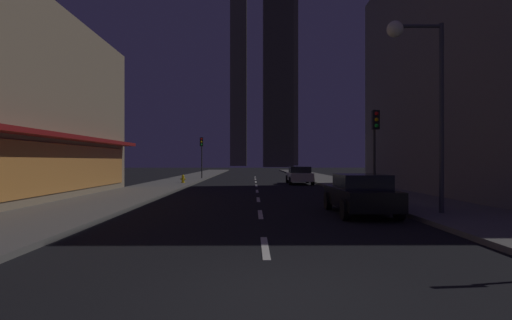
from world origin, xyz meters
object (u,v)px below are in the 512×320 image
(car_parked_far, at_px, (299,175))
(traffic_light_near_right, at_px, (375,134))
(traffic_light_far_left, at_px, (202,148))
(street_lamp_right, at_px, (418,69))
(car_parked_near, at_px, (360,194))
(fire_hydrant_far_left, at_px, (183,179))

(car_parked_far, xyz_separation_m, traffic_light_near_right, (1.90, -13.64, 2.45))
(traffic_light_far_left, xyz_separation_m, street_lamp_right, (10.88, -25.88, 1.87))
(traffic_light_far_left, bearing_deg, street_lamp_right, -67.20)
(car_parked_far, xyz_separation_m, traffic_light_far_left, (-9.10, 7.37, 2.45))
(car_parked_near, distance_m, traffic_light_far_left, 26.91)
(traffic_light_near_right, bearing_deg, car_parked_far, 97.93)
(car_parked_far, bearing_deg, fire_hydrant_far_left, -175.20)
(fire_hydrant_far_left, bearing_deg, car_parked_near, -60.87)
(fire_hydrant_far_left, relative_size, street_lamp_right, 0.10)
(car_parked_near, distance_m, fire_hydrant_far_left, 19.52)
(fire_hydrant_far_left, height_order, traffic_light_far_left, traffic_light_far_left)
(fire_hydrant_far_left, distance_m, traffic_light_near_right, 17.39)
(car_parked_far, xyz_separation_m, street_lamp_right, (1.78, -18.52, 4.33))
(fire_hydrant_far_left, xyz_separation_m, street_lamp_right, (11.28, -17.72, 4.61))
(traffic_light_near_right, bearing_deg, fire_hydrant_far_left, 131.60)
(car_parked_near, height_order, traffic_light_near_right, traffic_light_near_right)
(car_parked_far, distance_m, traffic_light_far_left, 11.96)
(fire_hydrant_far_left, bearing_deg, traffic_light_near_right, -48.40)
(car_parked_near, distance_m, traffic_light_near_right, 5.22)
(street_lamp_right, bearing_deg, car_parked_near, 159.25)
(car_parked_far, distance_m, street_lamp_right, 19.10)
(car_parked_far, distance_m, traffic_light_near_right, 13.99)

